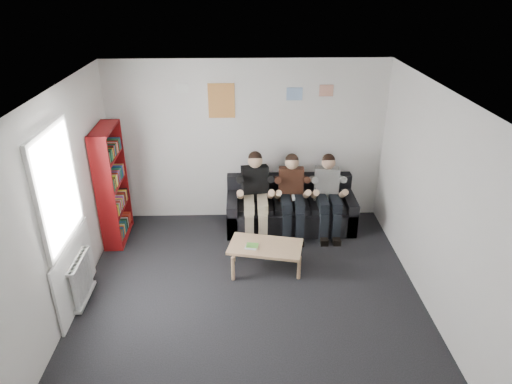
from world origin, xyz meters
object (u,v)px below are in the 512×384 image
sofa (290,210)px  person_right (328,196)px  coffee_table (265,248)px  person_middle (292,196)px  person_left (255,196)px  bookshelf (112,185)px

sofa → person_right: (0.58, -0.19, 0.35)m
coffee_table → person_middle: bearing=66.0°
sofa → coffee_table: size_ratio=2.06×
coffee_table → person_left: bearing=95.8°
sofa → person_right: 0.71m
bookshelf → coffee_table: bookshelf is taller
person_middle → person_left: bearing=-175.3°
bookshelf → person_right: bearing=0.0°
bookshelf → coffee_table: (2.31, -0.96, -0.57)m
sofa → person_middle: (-0.00, -0.20, 0.35)m
bookshelf → person_right: bookshelf is taller
person_left → person_right: 1.17m
person_left → person_right: bearing=-8.5°
bookshelf → person_middle: size_ratio=1.43×
person_middle → person_right: 0.58m
bookshelf → person_middle: 2.80m
person_right → person_left: bearing=-172.3°
person_middle → bookshelf: bearing=-173.3°
bookshelf → coffee_table: bearing=-24.5°
person_middle → sofa: bearing=94.5°
sofa → person_left: (-0.58, -0.20, 0.37)m
person_middle → person_right: person_middle is taller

